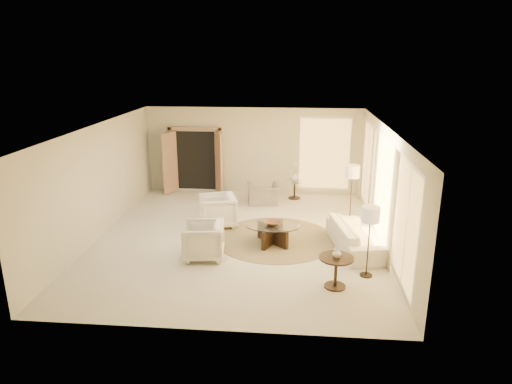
# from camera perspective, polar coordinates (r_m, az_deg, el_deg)

# --- Properties ---
(room) EXTENTS (7.04, 8.04, 2.83)m
(room) POSITION_cam_1_polar(r_m,az_deg,el_deg) (11.06, -2.25, 0.93)
(room) COLOR beige
(room) RESTS_ON ground
(windows_right) EXTENTS (0.10, 6.40, 2.40)m
(windows_right) POSITION_cam_1_polar(r_m,az_deg,el_deg) (11.28, 15.49, 0.37)
(windows_right) COLOR #F5BD62
(windows_right) RESTS_ON room
(window_back_corner) EXTENTS (1.70, 0.10, 2.40)m
(window_back_corner) POSITION_cam_1_polar(r_m,az_deg,el_deg) (14.85, 8.57, 4.72)
(window_back_corner) COLOR #F5BD62
(window_back_corner) RESTS_ON room
(curtains_right) EXTENTS (0.06, 5.20, 2.60)m
(curtains_right) POSITION_cam_1_polar(r_m,az_deg,el_deg) (12.14, 14.52, 1.36)
(curtains_right) COLOR #C2B488
(curtains_right) RESTS_ON room
(french_doors) EXTENTS (1.95, 0.66, 2.16)m
(french_doors) POSITION_cam_1_polar(r_m,az_deg,el_deg) (15.11, -7.59, 3.87)
(french_doors) COLOR tan
(french_doors) RESTS_ON room
(area_rug) EXTENTS (3.97, 3.97, 0.01)m
(area_rug) POSITION_cam_1_polar(r_m,az_deg,el_deg) (11.49, 2.43, -5.81)
(area_rug) COLOR #493C24
(area_rug) RESTS_ON room
(sofa) EXTENTS (1.22, 2.27, 0.63)m
(sofa) POSITION_cam_1_polar(r_m,az_deg,el_deg) (11.04, 12.23, -5.46)
(sofa) COLOR white
(sofa) RESTS_ON room
(armchair_left) EXTENTS (1.08, 1.12, 0.93)m
(armchair_left) POSITION_cam_1_polar(r_m,az_deg,el_deg) (12.20, -4.84, -2.16)
(armchair_left) COLOR white
(armchair_left) RESTS_ON room
(armchair_right) EXTENTS (0.91, 0.96, 0.90)m
(armchair_right) POSITION_cam_1_polar(r_m,az_deg,el_deg) (10.38, -6.61, -5.84)
(armchair_right) COLOR white
(armchair_right) RESTS_ON room
(accent_chair) EXTENTS (1.01, 0.73, 0.82)m
(accent_chair) POSITION_cam_1_polar(r_m,az_deg,el_deg) (13.99, 0.88, 0.16)
(accent_chair) COLOR gray
(accent_chair) RESTS_ON room
(coffee_table) EXTENTS (1.58, 1.58, 0.49)m
(coffee_table) POSITION_cam_1_polar(r_m,az_deg,el_deg) (11.08, 2.08, -5.01)
(coffee_table) COLOR black
(coffee_table) RESTS_ON room
(end_table) EXTENTS (0.68, 0.68, 0.64)m
(end_table) POSITION_cam_1_polar(r_m,az_deg,el_deg) (9.19, 9.97, -9.18)
(end_table) COLOR black
(end_table) RESTS_ON room
(side_table) EXTENTS (0.49, 0.49, 0.58)m
(side_table) POSITION_cam_1_polar(r_m,az_deg,el_deg) (14.53, 4.84, 0.50)
(side_table) COLOR black
(side_table) RESTS_ON room
(floor_lamp_near) EXTENTS (0.39, 0.39, 1.59)m
(floor_lamp_near) POSITION_cam_1_polar(r_m,az_deg,el_deg) (12.47, 11.96, 2.21)
(floor_lamp_near) COLOR black
(floor_lamp_near) RESTS_ON room
(floor_lamp_far) EXTENTS (0.37, 0.37, 1.52)m
(floor_lamp_far) POSITION_cam_1_polar(r_m,az_deg,el_deg) (9.44, 14.12, -3.12)
(floor_lamp_far) COLOR black
(floor_lamp_far) RESTS_ON room
(bowl) EXTENTS (0.40, 0.40, 0.09)m
(bowl) POSITION_cam_1_polar(r_m,az_deg,el_deg) (11.00, 2.10, -3.92)
(bowl) COLOR brown
(bowl) RESTS_ON coffee_table
(end_vase) EXTENTS (0.23, 0.23, 0.19)m
(end_vase) POSITION_cam_1_polar(r_m,az_deg,el_deg) (9.07, 10.06, -7.53)
(end_vase) COLOR silver
(end_vase) RESTS_ON end_table
(side_vase) EXTENTS (0.32, 0.32, 0.27)m
(side_vase) POSITION_cam_1_polar(r_m,az_deg,el_deg) (14.44, 4.87, 1.87)
(side_vase) COLOR silver
(side_vase) RESTS_ON side_table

